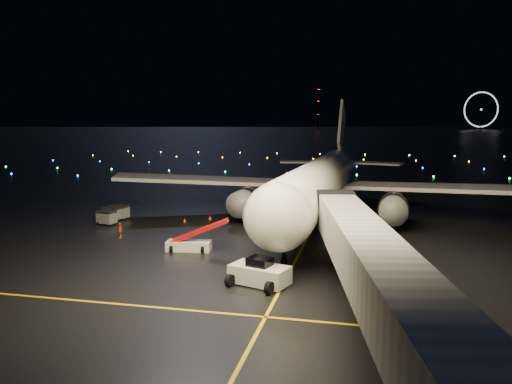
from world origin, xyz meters
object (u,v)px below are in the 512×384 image
(pushback_tug, at_px, (260,271))
(baggage_cart_0, at_px, (112,214))
(crew_c, at_px, (120,231))
(baggage_cart_2, at_px, (107,218))
(airliner, at_px, (324,155))
(belt_loader, at_px, (189,235))
(baggage_cart_1, at_px, (119,212))

(pushback_tug, relative_size, baggage_cart_0, 2.22)
(crew_c, relative_size, baggage_cart_2, 0.83)
(airliner, distance_m, baggage_cart_2, 28.87)
(airliner, relative_size, pushback_tug, 12.67)
(crew_c, height_order, baggage_cart_0, baggage_cart_0)
(airliner, relative_size, crew_c, 33.29)
(pushback_tug, height_order, baggage_cart_0, pushback_tug)
(belt_loader, xyz_separation_m, baggage_cart_0, (-14.86, 11.85, -0.68))
(airliner, relative_size, baggage_cart_0, 28.09)
(baggage_cart_0, distance_m, baggage_cart_2, 2.52)
(baggage_cart_1, bearing_deg, baggage_cart_2, -76.08)
(baggage_cart_0, bearing_deg, pushback_tug, -33.94)
(baggage_cart_1, xyz_separation_m, baggage_cart_2, (0.19, -3.61, -0.04))
(pushback_tug, bearing_deg, baggage_cart_2, 159.69)
(baggage_cart_1, distance_m, baggage_cart_2, 3.62)
(baggage_cart_0, bearing_deg, belt_loader, -32.06)
(baggage_cart_1, height_order, baggage_cart_2, baggage_cart_1)
(baggage_cart_1, bearing_deg, pushback_tug, -31.69)
(pushback_tug, xyz_separation_m, baggage_cart_2, (-23.21, 17.92, -0.19))
(airliner, bearing_deg, crew_c, -136.21)
(airliner, xyz_separation_m, baggage_cart_1, (-25.60, -8.00, -7.22))
(belt_loader, bearing_deg, crew_c, 153.62)
(airliner, bearing_deg, belt_loader, -115.61)
(airliner, relative_size, baggage_cart_1, 26.27)
(baggage_cart_0, bearing_deg, baggage_cart_2, -68.53)
(baggage_cart_1, relative_size, baggage_cart_2, 1.05)
(baggage_cart_2, bearing_deg, crew_c, -39.49)
(crew_c, xyz_separation_m, baggage_cart_1, (-5.32, 9.85, 0.07))
(airliner, xyz_separation_m, crew_c, (-20.28, -17.85, -7.29))
(crew_c, xyz_separation_m, baggage_cart_0, (-5.78, 8.67, 0.01))
(airliner, distance_m, baggage_cart_0, 28.58)
(pushback_tug, distance_m, baggage_cart_1, 31.80)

